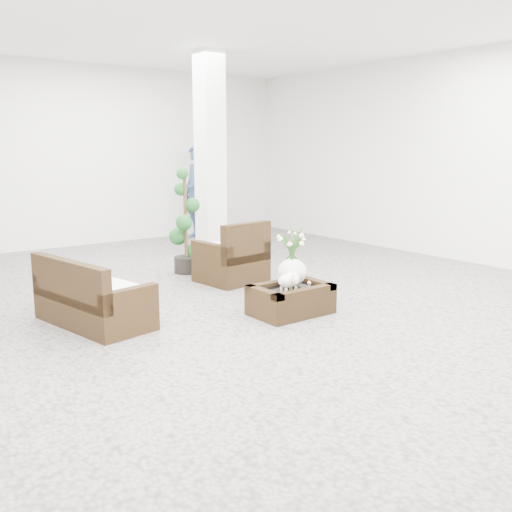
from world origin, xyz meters
TOP-DOWN VIEW (x-y plane):
  - ground at (0.00, 0.00)m, footprint 11.00×11.00m
  - column at (1.20, 2.80)m, footprint 0.40×0.40m
  - coffee_table at (0.11, -0.62)m, footprint 0.90×0.60m
  - sheep_figurine at (-0.01, -0.72)m, footprint 0.28×0.23m
  - planter_narcissus at (0.21, -0.52)m, footprint 0.44×0.44m
  - tealight at (0.41, -0.60)m, footprint 0.04×0.04m
  - armchair at (0.48, 1.14)m, footprint 0.91×0.88m
  - loveseat at (-1.85, 0.38)m, footprint 0.94×1.51m
  - topiary at (0.26, 2.04)m, footprint 0.42×0.42m
  - shopper at (2.16, 4.87)m, footprint 0.52×0.75m

SIDE VIEW (x-z plane):
  - ground at x=0.00m, z-range 0.00..0.00m
  - coffee_table at x=0.11m, z-range 0.00..0.31m
  - tealight at x=0.41m, z-range 0.31..0.34m
  - loveseat at x=-1.85m, z-range 0.00..0.75m
  - sheep_figurine at x=-0.01m, z-range 0.31..0.52m
  - armchair at x=0.48m, z-range 0.00..0.88m
  - planter_narcissus at x=0.21m, z-range 0.31..1.11m
  - topiary at x=0.26m, z-range 0.00..1.58m
  - shopper at x=2.16m, z-range 0.00..1.97m
  - column at x=1.20m, z-range 0.00..3.50m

